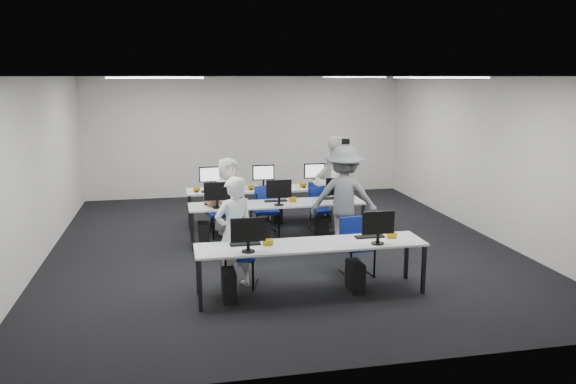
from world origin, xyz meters
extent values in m
plane|color=black|center=(0.00, 0.00, 0.00)|extent=(9.00, 9.00, 0.00)
plane|color=white|center=(0.00, 0.00, 3.00)|extent=(9.00, 9.00, 0.00)
cube|color=silver|center=(0.00, 4.50, 1.50)|extent=(8.00, 0.02, 3.00)
cube|color=silver|center=(0.00, -4.50, 1.50)|extent=(8.00, 0.02, 3.00)
cube|color=silver|center=(-4.00, 0.00, 1.50)|extent=(0.02, 9.00, 3.00)
cube|color=silver|center=(4.00, 0.00, 1.50)|extent=(0.02, 9.00, 3.00)
cube|color=white|center=(-2.00, -2.00, 2.98)|extent=(1.20, 0.60, 0.02)
cube|color=white|center=(2.00, -2.00, 2.98)|extent=(1.20, 0.60, 0.02)
cube|color=white|center=(-2.00, 2.00, 2.98)|extent=(1.20, 0.60, 0.02)
cube|color=white|center=(2.00, 2.00, 2.98)|extent=(1.20, 0.60, 0.02)
cube|color=silver|center=(0.00, -2.40, 0.71)|extent=(3.20, 0.70, 0.03)
cube|color=black|center=(-1.55, -2.70, 0.35)|extent=(0.05, 0.05, 0.70)
cube|color=black|center=(-1.55, -2.10, 0.35)|extent=(0.05, 0.05, 0.70)
cube|color=black|center=(1.55, -2.70, 0.35)|extent=(0.05, 0.05, 0.70)
cube|color=black|center=(1.55, -2.10, 0.35)|extent=(0.05, 0.05, 0.70)
cube|color=silver|center=(0.00, 0.20, 0.71)|extent=(3.20, 0.70, 0.03)
cube|color=black|center=(-1.55, -0.10, 0.35)|extent=(0.05, 0.05, 0.70)
cube|color=black|center=(-1.55, 0.50, 0.35)|extent=(0.05, 0.05, 0.70)
cube|color=black|center=(1.55, -0.10, 0.35)|extent=(0.05, 0.05, 0.70)
cube|color=black|center=(1.55, 0.50, 0.35)|extent=(0.05, 0.05, 0.70)
cube|color=silver|center=(0.00, 1.60, 0.71)|extent=(3.20, 0.70, 0.03)
cube|color=black|center=(-1.55, 1.30, 0.35)|extent=(0.05, 0.05, 0.70)
cube|color=black|center=(-1.55, 1.90, 0.35)|extent=(0.05, 0.05, 0.70)
cube|color=black|center=(1.55, 1.30, 0.35)|extent=(0.05, 0.05, 0.70)
cube|color=black|center=(1.55, 1.90, 0.35)|extent=(0.05, 0.05, 0.70)
cube|color=#0D65B0|center=(-0.90, -2.58, 1.03)|extent=(0.46, 0.04, 0.32)
cube|color=black|center=(-0.90, -2.26, 0.74)|extent=(0.42, 0.14, 0.02)
ellipsoid|color=black|center=(-0.60, -2.26, 0.75)|extent=(0.07, 0.10, 0.04)
cube|color=black|center=(-1.15, -2.40, 0.21)|extent=(0.18, 0.40, 0.42)
cube|color=white|center=(0.90, -2.58, 1.03)|extent=(0.46, 0.04, 0.32)
cube|color=black|center=(0.90, -2.26, 0.74)|extent=(0.42, 0.14, 0.02)
ellipsoid|color=black|center=(1.20, -2.26, 0.75)|extent=(0.07, 0.10, 0.04)
cube|color=black|center=(0.65, -2.40, 0.21)|extent=(0.18, 0.40, 0.42)
cube|color=white|center=(-1.10, 0.02, 1.03)|extent=(0.46, 0.04, 0.32)
cube|color=black|center=(-1.10, 0.34, 0.74)|extent=(0.42, 0.14, 0.02)
ellipsoid|color=black|center=(-0.80, 0.34, 0.75)|extent=(0.07, 0.10, 0.04)
cube|color=black|center=(-1.35, 0.20, 0.21)|extent=(0.18, 0.40, 0.42)
cube|color=white|center=(0.00, 0.02, 1.03)|extent=(0.46, 0.04, 0.32)
cube|color=black|center=(0.00, 0.34, 0.74)|extent=(0.42, 0.14, 0.02)
ellipsoid|color=black|center=(0.30, 0.34, 0.75)|extent=(0.07, 0.10, 0.04)
cube|color=black|center=(-0.25, 0.20, 0.21)|extent=(0.18, 0.40, 0.42)
cube|color=white|center=(1.10, 0.02, 1.03)|extent=(0.46, 0.04, 0.32)
cube|color=black|center=(1.10, 0.34, 0.74)|extent=(0.42, 0.14, 0.02)
ellipsoid|color=black|center=(1.40, 0.34, 0.75)|extent=(0.07, 0.10, 0.04)
cube|color=black|center=(0.85, 0.20, 0.21)|extent=(0.18, 0.40, 0.42)
cube|color=white|center=(-1.10, 1.78, 1.03)|extent=(0.46, 0.04, 0.32)
cube|color=black|center=(-1.10, 1.46, 0.74)|extent=(0.42, 0.14, 0.02)
ellipsoid|color=black|center=(-1.40, 1.46, 0.75)|extent=(0.07, 0.10, 0.04)
cube|color=black|center=(-0.85, 1.60, 0.21)|extent=(0.18, 0.40, 0.42)
cube|color=white|center=(0.00, 1.78, 1.03)|extent=(0.46, 0.04, 0.32)
cube|color=black|center=(0.00, 1.46, 0.74)|extent=(0.42, 0.14, 0.02)
ellipsoid|color=black|center=(-0.30, 1.46, 0.75)|extent=(0.07, 0.10, 0.04)
cube|color=black|center=(0.25, 1.60, 0.21)|extent=(0.18, 0.40, 0.42)
cube|color=white|center=(1.10, 1.78, 1.03)|extent=(0.46, 0.04, 0.32)
cube|color=black|center=(1.10, 1.46, 0.74)|extent=(0.42, 0.14, 0.02)
ellipsoid|color=black|center=(0.80, 1.46, 0.75)|extent=(0.07, 0.10, 0.04)
cube|color=black|center=(1.35, 1.60, 0.21)|extent=(0.18, 0.40, 0.42)
cube|color=navy|center=(-0.91, -1.89, 0.45)|extent=(0.53, 0.51, 0.06)
cube|color=navy|center=(-0.86, -1.70, 0.70)|extent=(0.41, 0.16, 0.35)
cube|color=navy|center=(0.88, -1.78, 0.45)|extent=(0.47, 0.45, 0.06)
cube|color=navy|center=(0.86, -1.59, 0.70)|extent=(0.41, 0.09, 0.35)
cube|color=navy|center=(-1.00, 0.78, 0.43)|extent=(0.48, 0.46, 0.06)
cube|color=navy|center=(-1.04, 0.96, 0.67)|extent=(0.40, 0.12, 0.34)
cube|color=navy|center=(-0.12, 0.65, 0.47)|extent=(0.48, 0.46, 0.06)
cube|color=navy|center=(-0.10, 0.85, 0.74)|extent=(0.43, 0.08, 0.37)
cube|color=navy|center=(1.00, 0.67, 0.43)|extent=(0.46, 0.45, 0.06)
cube|color=navy|center=(0.98, 0.86, 0.68)|extent=(0.40, 0.10, 0.34)
cube|color=navy|center=(-1.01, 1.05, 0.46)|extent=(0.54, 0.52, 0.06)
cube|color=navy|center=(-1.06, 0.86, 0.72)|extent=(0.42, 0.16, 0.36)
cube|color=navy|center=(-0.14, 1.02, 0.42)|extent=(0.46, 0.44, 0.05)
cube|color=navy|center=(-0.11, 0.84, 0.65)|extent=(0.38, 0.11, 0.33)
cube|color=navy|center=(1.06, 1.14, 0.48)|extent=(0.58, 0.57, 0.06)
cube|color=navy|center=(0.99, 0.95, 0.75)|extent=(0.43, 0.20, 0.38)
ellipsoid|color=#A87D56|center=(-1.15, 0.19, 0.88)|extent=(0.37, 0.25, 0.30)
imported|color=silver|center=(-1.01, -1.93, 0.82)|extent=(0.70, 0.58, 1.63)
imported|color=silver|center=(1.21, 0.68, 0.94)|extent=(1.09, 0.96, 1.88)
imported|color=silver|center=(-0.82, 0.90, 0.75)|extent=(0.86, 0.72, 1.49)
imported|color=silver|center=(1.25, 1.08, 0.75)|extent=(0.92, 0.47, 1.51)
imported|color=slate|center=(1.09, -0.40, 0.91)|extent=(1.34, 1.03, 1.82)
cube|color=black|center=(1.15, -0.23, 1.88)|extent=(0.19, 0.22, 0.10)
camera|label=1|loc=(-1.80, -9.63, 3.00)|focal=35.00mm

